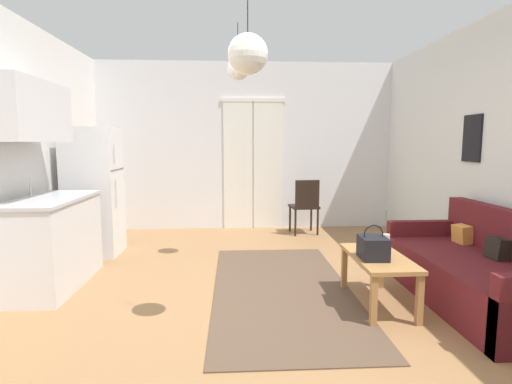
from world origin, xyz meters
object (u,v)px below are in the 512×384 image
at_px(coffee_table, 378,263).
at_px(refrigerator, 94,192).
at_px(couch, 482,275).
at_px(bamboo_vase, 385,243).
at_px(pendant_lamp_near, 248,54).
at_px(handbag, 373,247).
at_px(pendant_lamp_far, 238,69).
at_px(accent_chair, 305,204).

relative_size(coffee_table, refrigerator, 0.56).
relative_size(couch, bamboo_vase, 5.01).
distance_m(refrigerator, pendant_lamp_near, 3.31).
height_order(handbag, refrigerator, refrigerator).
xyz_separation_m(handbag, pendant_lamp_far, (-1.14, 1.33, 1.72)).
bearing_deg(refrigerator, pendant_lamp_far, -17.60).
bearing_deg(couch, refrigerator, 155.22).
xyz_separation_m(handbag, accent_chair, (-0.07, 2.85, -0.06)).
xyz_separation_m(accent_chair, pendant_lamp_near, (-1.02, -3.36, 1.55)).
height_order(coffee_table, accent_chair, accent_chair).
relative_size(coffee_table, handbag, 3.06).
xyz_separation_m(coffee_table, bamboo_vase, (0.11, 0.13, 0.15)).
relative_size(couch, coffee_table, 2.10).
relative_size(bamboo_vase, accent_chair, 0.44).
relative_size(handbag, refrigerator, 0.18).
xyz_separation_m(bamboo_vase, accent_chair, (-0.26, 2.64, -0.04)).
distance_m(bamboo_vase, accent_chair, 2.65).
bearing_deg(pendant_lamp_near, refrigerator, 128.23).
distance_m(bamboo_vase, pendant_lamp_far, 2.45).
xyz_separation_m(refrigerator, pendant_lamp_far, (1.86, -0.59, 1.45)).
bearing_deg(refrigerator, accent_chair, 17.76).
distance_m(bamboo_vase, refrigerator, 3.62).
relative_size(handbag, pendant_lamp_far, 0.48).
relative_size(coffee_table, bamboo_vase, 2.39).
bearing_deg(couch, coffee_table, 178.42).
distance_m(couch, bamboo_vase, 0.89).
height_order(bamboo_vase, pendant_lamp_near, pendant_lamp_near).
bearing_deg(couch, pendant_lamp_near, -165.22).
bearing_deg(accent_chair, refrigerator, 11.48).
height_order(coffee_table, handbag, handbag).
distance_m(pendant_lamp_near, pendant_lamp_far, 1.84).
height_order(handbag, pendant_lamp_far, pendant_lamp_far).
bearing_deg(pendant_lamp_far, coffee_table, -45.50).
distance_m(bamboo_vase, pendant_lamp_near, 2.10).
relative_size(couch, accent_chair, 2.19).
distance_m(couch, accent_chair, 3.01).
height_order(pendant_lamp_near, pendant_lamp_far, same).
xyz_separation_m(couch, pendant_lamp_near, (-2.12, -0.56, 1.77)).
height_order(bamboo_vase, pendant_lamp_far, pendant_lamp_far).
xyz_separation_m(coffee_table, refrigerator, (-3.08, 1.83, 0.44)).
distance_m(accent_chair, pendant_lamp_near, 3.83).
distance_m(couch, coffee_table, 0.95).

